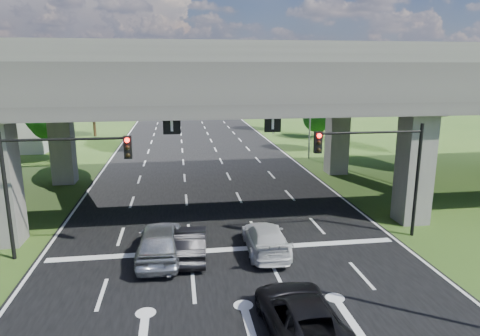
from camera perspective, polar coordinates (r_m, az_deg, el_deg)
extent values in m
plane|color=#2C4C18|center=(18.26, -0.35, -15.33)|extent=(160.00, 160.00, 0.00)
cube|color=black|center=(27.40, -3.28, -5.36)|extent=(18.00, 120.00, 0.03)
cube|color=#312F2D|center=(27.99, -3.88, 11.68)|extent=(80.00, 15.00, 2.00)
cube|color=slate|center=(20.77, -2.29, 15.33)|extent=(80.00, 0.50, 1.00)
cube|color=slate|center=(35.22, -4.89, 14.40)|extent=(80.00, 0.50, 1.00)
cube|color=slate|center=(35.39, -22.66, 3.68)|extent=(1.60, 1.60, 7.00)
cube|color=slate|center=(26.10, 22.30, 0.65)|extent=(1.60, 1.60, 7.00)
cube|color=slate|center=(36.75, 12.87, 4.69)|extent=(1.60, 1.60, 7.00)
cube|color=black|center=(21.07, -9.08, 5.61)|extent=(0.85, 0.06, 0.85)
cube|color=black|center=(21.59, 4.37, 5.91)|extent=(0.85, 0.06, 0.85)
cylinder|color=black|center=(24.04, 22.52, -1.61)|extent=(0.18, 0.18, 6.00)
cylinder|color=black|center=(22.25, 16.99, 4.55)|extent=(5.50, 0.12, 0.12)
cube|color=black|center=(21.12, 10.35, 3.38)|extent=(0.35, 0.28, 1.05)
sphere|color=#FF0C05|center=(20.92, 10.53, 4.25)|extent=(0.22, 0.22, 0.22)
cylinder|color=black|center=(22.11, -28.66, -3.47)|extent=(0.18, 0.18, 6.00)
cylinder|color=black|center=(20.75, -22.32, 3.55)|extent=(5.50, 0.12, 0.12)
cube|color=black|center=(20.15, -14.73, 2.70)|extent=(0.35, 0.28, 1.05)
sphere|color=#FF0C05|center=(19.93, -14.83, 3.60)|extent=(0.22, 0.22, 0.22)
cylinder|color=gray|center=(42.04, 9.38, 7.93)|extent=(0.16, 0.16, 10.00)
cylinder|color=gray|center=(41.45, 7.59, 14.42)|extent=(3.00, 0.10, 0.10)
cube|color=gray|center=(41.07, 5.51, 14.35)|extent=(0.60, 0.25, 0.18)
cylinder|color=gray|center=(57.44, 4.52, 9.42)|extent=(0.16, 0.16, 10.00)
cylinder|color=gray|center=(57.01, 3.09, 14.14)|extent=(3.00, 0.10, 0.10)
cube|color=gray|center=(56.74, 1.55, 14.06)|extent=(0.60, 0.25, 0.18)
cylinder|color=black|center=(44.08, -23.76, 2.83)|extent=(0.36, 0.36, 3.30)
sphere|color=#134814|center=(43.70, -24.13, 6.70)|extent=(4.50, 4.50, 4.50)
sphere|color=#134814|center=(43.20, -23.88, 8.46)|extent=(3.60, 3.60, 3.60)
sphere|color=#134814|center=(44.26, -24.26, 5.58)|extent=(3.30, 3.30, 3.30)
cylinder|color=black|center=(52.54, -24.67, 4.00)|extent=(0.36, 0.36, 2.86)
sphere|color=#134814|center=(52.24, -24.94, 6.81)|extent=(3.90, 3.90, 3.90)
sphere|color=#134814|center=(51.75, -24.73, 8.09)|extent=(3.12, 3.12, 3.12)
sphere|color=#134814|center=(52.78, -25.05, 6.00)|extent=(2.86, 2.86, 2.86)
cylinder|color=black|center=(59.29, -18.87, 5.73)|extent=(0.36, 0.36, 3.52)
sphere|color=#134814|center=(59.00, -19.10, 8.81)|extent=(4.80, 4.80, 4.80)
sphere|color=#134814|center=(58.56, -18.87, 10.22)|extent=(3.84, 3.84, 3.84)
sphere|color=#134814|center=(59.52, -19.25, 7.90)|extent=(3.52, 3.52, 3.52)
cylinder|color=black|center=(47.01, 10.67, 4.16)|extent=(0.36, 0.36, 3.08)
sphere|color=#134814|center=(46.66, 10.82, 7.56)|extent=(4.20, 4.20, 4.20)
sphere|color=#134814|center=(46.41, 11.48, 9.07)|extent=(3.36, 3.36, 3.36)
sphere|color=#134814|center=(47.03, 10.27, 6.60)|extent=(3.08, 3.08, 3.08)
cylinder|color=black|center=(55.48, 10.94, 5.39)|extent=(0.36, 0.36, 2.86)
sphere|color=#134814|center=(55.20, 11.06, 8.06)|extent=(3.90, 3.90, 3.90)
sphere|color=#134814|center=(54.96, 11.62, 9.24)|extent=(3.12, 3.12, 3.12)
sphere|color=#134814|center=(55.55, 10.59, 7.30)|extent=(2.86, 2.86, 2.86)
cylinder|color=black|center=(61.96, 5.00, 6.57)|extent=(0.36, 0.36, 3.30)
sphere|color=#134814|center=(61.69, 5.06, 9.34)|extent=(4.50, 4.50, 4.50)
sphere|color=#134814|center=(61.42, 5.52, 10.58)|extent=(3.60, 3.60, 3.60)
sphere|color=#134814|center=(62.08, 4.68, 8.54)|extent=(3.30, 3.30, 3.30)
imported|color=#B1B4B9|center=(20.47, -10.62, -9.54)|extent=(2.20, 5.11, 1.72)
imported|color=black|center=(20.47, -6.60, -9.93)|extent=(1.72, 4.22, 1.36)
imported|color=silver|center=(20.91, 3.43, -9.36)|extent=(2.05, 4.75, 1.36)
imported|color=black|center=(15.08, 8.18, -18.93)|extent=(2.57, 5.16, 1.41)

